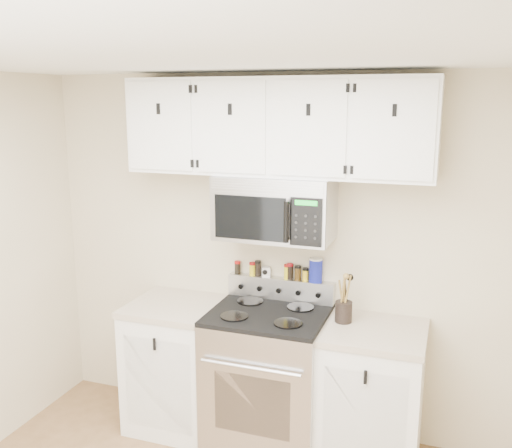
% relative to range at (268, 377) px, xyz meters
% --- Properties ---
extents(back_wall, '(3.50, 0.01, 2.50)m').
position_rel_range_xyz_m(back_wall, '(0.00, 0.32, 0.76)').
color(back_wall, '#BBAC8C').
rests_on(back_wall, floor).
extents(ceiling, '(3.50, 3.50, 0.01)m').
position_rel_range_xyz_m(ceiling, '(0.00, -1.43, 2.01)').
color(ceiling, white).
rests_on(ceiling, back_wall).
extents(range, '(0.76, 0.65, 1.10)m').
position_rel_range_xyz_m(range, '(0.00, 0.00, 0.00)').
color(range, '#B7B7BA').
rests_on(range, floor).
extents(base_cabinet_left, '(0.64, 0.62, 0.92)m').
position_rel_range_xyz_m(base_cabinet_left, '(-0.69, 0.02, -0.03)').
color(base_cabinet_left, white).
rests_on(base_cabinet_left, floor).
extents(base_cabinet_right, '(0.64, 0.62, 0.92)m').
position_rel_range_xyz_m(base_cabinet_right, '(0.69, 0.02, -0.03)').
color(base_cabinet_right, white).
rests_on(base_cabinet_right, floor).
extents(microwave, '(0.76, 0.44, 0.42)m').
position_rel_range_xyz_m(microwave, '(0.00, 0.13, 1.14)').
color(microwave, '#9E9EA3').
rests_on(microwave, back_wall).
extents(upper_cabinets, '(2.00, 0.35, 0.62)m').
position_rel_range_xyz_m(upper_cabinets, '(-0.00, 0.15, 1.66)').
color(upper_cabinets, white).
rests_on(upper_cabinets, back_wall).
extents(utensil_crock, '(0.11, 0.11, 0.32)m').
position_rel_range_xyz_m(utensil_crock, '(0.48, 0.07, 0.51)').
color(utensil_crock, black).
rests_on(utensil_crock, base_cabinet_right).
extents(kitchen_timer, '(0.07, 0.07, 0.07)m').
position_rel_range_xyz_m(kitchen_timer, '(-0.11, 0.28, 0.65)').
color(kitchen_timer, white).
rests_on(kitchen_timer, range).
extents(salt_canister, '(0.09, 0.09, 0.17)m').
position_rel_range_xyz_m(salt_canister, '(0.25, 0.28, 0.70)').
color(salt_canister, '#161F9C').
rests_on(salt_canister, range).
extents(spice_jar_0, '(0.04, 0.04, 0.09)m').
position_rel_range_xyz_m(spice_jar_0, '(-0.32, 0.28, 0.66)').
color(spice_jar_0, black).
rests_on(spice_jar_0, range).
extents(spice_jar_1, '(0.05, 0.05, 0.09)m').
position_rel_range_xyz_m(spice_jar_1, '(-0.21, 0.28, 0.66)').
color(spice_jar_1, yellow).
rests_on(spice_jar_1, range).
extents(spice_jar_2, '(0.04, 0.04, 0.11)m').
position_rel_range_xyz_m(spice_jar_2, '(-0.17, 0.28, 0.67)').
color(spice_jar_2, black).
rests_on(spice_jar_2, range).
extents(spice_jar_3, '(0.04, 0.04, 0.10)m').
position_rel_range_xyz_m(spice_jar_3, '(0.04, 0.28, 0.67)').
color(spice_jar_3, yellow).
rests_on(spice_jar_3, range).
extents(spice_jar_4, '(0.05, 0.05, 0.11)m').
position_rel_range_xyz_m(spice_jar_4, '(0.06, 0.28, 0.67)').
color(spice_jar_4, black).
rests_on(spice_jar_4, range).
extents(spice_jar_5, '(0.04, 0.04, 0.10)m').
position_rel_range_xyz_m(spice_jar_5, '(0.12, 0.28, 0.66)').
color(spice_jar_5, '#442F10').
rests_on(spice_jar_5, range).
extents(spice_jar_6, '(0.04, 0.04, 0.09)m').
position_rel_range_xyz_m(spice_jar_6, '(0.18, 0.28, 0.66)').
color(spice_jar_6, yellow).
rests_on(spice_jar_6, range).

